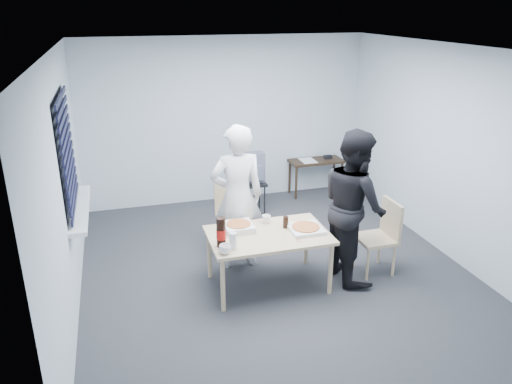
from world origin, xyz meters
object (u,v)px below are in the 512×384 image
object	(u,v)px
dining_table	(268,239)
soda_bottle	(221,233)
chair_far	(232,210)
person_white	(237,197)
backpack	(253,168)
mug_b	(266,219)
mug_a	(225,249)
chair_right	(382,232)
side_table	(316,164)
stool	(253,189)
person_black	(354,206)

from	to	relation	value
dining_table	soda_bottle	world-z (taller)	soda_bottle
chair_far	person_white	world-z (taller)	person_white
backpack	mug_b	size ratio (longest dim) A/B	4.60
backpack	mug_a	distance (m)	2.60
backpack	chair_right	bearing A→B (deg)	-78.09
chair_right	soda_bottle	bearing A→B (deg)	-177.11
mug_b	person_white	bearing A→B (deg)	133.35
side_table	stool	xyz separation A→B (m)	(-1.24, -0.51, -0.12)
person_black	chair_right	bearing A→B (deg)	-92.64
chair_right	person_black	size ratio (longest dim) A/B	0.50
chair_right	person_black	bearing A→B (deg)	177.36
soda_bottle	chair_right	bearing A→B (deg)	2.89
chair_far	soda_bottle	world-z (taller)	soda_bottle
person_black	person_white	bearing A→B (deg)	63.15
mug_a	soda_bottle	distance (m)	0.20
side_table	person_black	bearing A→B (deg)	-103.91
side_table	soda_bottle	size ratio (longest dim) A/B	2.76
mug_a	side_table	bearing A→B (deg)	52.78
person_white	mug_a	distance (m)	0.99
dining_table	chair_right	size ratio (longest dim) A/B	1.50
chair_right	stool	bearing A→B (deg)	114.36
chair_far	mug_a	xyz separation A→B (m)	(-0.41, -1.41, 0.18)
dining_table	backpack	size ratio (longest dim) A/B	2.89
mug_a	dining_table	bearing A→B (deg)	29.62
mug_a	soda_bottle	xyz separation A→B (m)	(0.00, 0.17, 0.11)
mug_a	mug_b	bearing A→B (deg)	44.07
chair_right	side_table	size ratio (longest dim) A/B	1.00
person_white	side_table	size ratio (longest dim) A/B	1.98
person_white	chair_far	bearing A→B (deg)	-96.31
person_black	backpack	world-z (taller)	person_black
mug_b	soda_bottle	distance (m)	0.78
backpack	soda_bottle	distance (m)	2.45
stool	soda_bottle	size ratio (longest dim) A/B	1.55
mug_b	stool	bearing A→B (deg)	78.92
stool	mug_b	xyz separation A→B (m)	(-0.35, -1.81, 0.30)
chair_far	mug_a	bearing A→B (deg)	-106.40
dining_table	mug_b	xyz separation A→B (m)	(0.07, 0.29, 0.11)
side_table	backpack	world-z (taller)	backpack
mug_a	soda_bottle	bearing A→B (deg)	90.00
person_black	soda_bottle	world-z (taller)	person_black
backpack	chair_far	bearing A→B (deg)	-132.32
chair_far	chair_right	bearing A→B (deg)	-36.42
stool	mug_a	distance (m)	2.63
dining_table	soda_bottle	bearing A→B (deg)	-164.95
mug_b	mug_a	bearing A→B (deg)	-135.93
person_white	mug_a	bearing A→B (deg)	68.27
stool	backpack	world-z (taller)	backpack
stool	person_black	bearing A→B (deg)	-74.71
dining_table	stool	size ratio (longest dim) A/B	2.65
chair_far	soda_bottle	distance (m)	1.34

